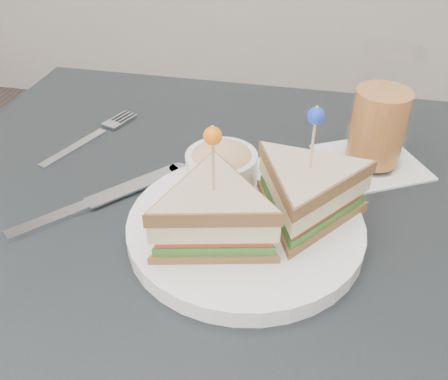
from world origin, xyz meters
TOP-DOWN VIEW (x-y plane):
  - table at (0.00, 0.00)m, footprint 0.80×0.80m
  - plate_meal at (0.04, 0.00)m, footprint 0.32×0.32m
  - cutlery_fork at (-0.22, 0.17)m, footprint 0.08×0.18m
  - cutlery_knife at (-0.15, 0.02)m, footprint 0.17×0.19m
  - drink_set at (0.18, 0.18)m, footprint 0.17×0.17m

SIDE VIEW (x-z plane):
  - table at x=0.00m, z-range 0.30..1.05m
  - cutlery_fork at x=-0.22m, z-range 0.75..0.76m
  - cutlery_knife at x=-0.15m, z-range 0.75..0.76m
  - plate_meal at x=0.04m, z-range 0.72..0.87m
  - drink_set at x=0.18m, z-range 0.74..0.90m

